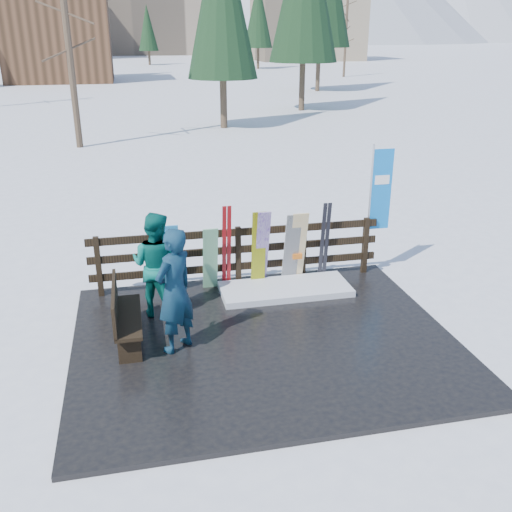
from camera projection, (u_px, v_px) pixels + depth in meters
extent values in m
plane|color=white|center=(264.00, 342.00, 9.18)|extent=(700.00, 700.00, 0.00)
cube|color=black|center=(264.00, 340.00, 9.16)|extent=(6.00, 5.00, 0.08)
cube|color=black|center=(99.00, 267.00, 10.41)|extent=(0.10, 0.10, 1.15)
cube|color=black|center=(170.00, 261.00, 10.67)|extent=(0.10, 0.10, 1.15)
cube|color=black|center=(238.00, 256.00, 10.93)|extent=(0.10, 0.10, 1.15)
cube|color=black|center=(303.00, 250.00, 11.19)|extent=(0.10, 0.10, 1.15)
cube|color=black|center=(365.00, 245.00, 11.46)|extent=(0.10, 0.10, 1.15)
cube|color=black|center=(238.00, 266.00, 11.02)|extent=(5.60, 0.05, 0.14)
cube|color=black|center=(238.00, 249.00, 10.89)|extent=(5.60, 0.05, 0.14)
cube|color=black|center=(238.00, 232.00, 10.76)|extent=(5.60, 0.05, 0.14)
cube|color=white|center=(285.00, 289.00, 10.73)|extent=(2.43, 1.00, 0.12)
cube|color=black|center=(128.00, 317.00, 8.85)|extent=(0.40, 1.50, 0.06)
cube|color=black|center=(130.00, 349.00, 8.38)|extent=(0.34, 0.06, 0.45)
cube|color=black|center=(129.00, 313.00, 9.48)|extent=(0.34, 0.06, 0.45)
cube|color=black|center=(115.00, 302.00, 8.71)|extent=(0.05, 1.50, 0.50)
cube|color=#2F9FE8|center=(171.00, 259.00, 10.43)|extent=(0.28, 0.30, 1.39)
cube|color=silver|center=(210.00, 259.00, 10.60)|extent=(0.28, 0.34, 1.28)
cube|color=#F5FF0B|center=(259.00, 249.00, 10.74)|extent=(0.27, 0.19, 1.52)
cube|color=silver|center=(262.00, 248.00, 10.75)|extent=(0.24, 0.43, 1.55)
cube|color=black|center=(291.00, 248.00, 10.88)|extent=(0.29, 0.36, 1.44)
cube|color=white|center=(298.00, 247.00, 10.90)|extent=(0.31, 0.37, 1.46)
cube|color=maroon|center=(224.00, 247.00, 10.65)|extent=(0.07, 0.27, 1.66)
cube|color=maroon|center=(229.00, 247.00, 10.66)|extent=(0.08, 0.27, 1.66)
cube|color=black|center=(322.00, 241.00, 11.05)|extent=(0.08, 0.20, 1.59)
cube|color=black|center=(327.00, 241.00, 11.06)|extent=(0.08, 0.20, 1.59)
cylinder|color=silver|center=(369.00, 210.00, 11.25)|extent=(0.04, 0.04, 2.60)
cube|color=blue|center=(381.00, 190.00, 11.14)|extent=(0.42, 0.02, 1.60)
imported|color=#113F50|center=(175.00, 291.00, 8.49)|extent=(0.85, 0.82, 1.96)
imported|color=#096157|center=(156.00, 265.00, 9.61)|extent=(1.12, 1.05, 1.83)
cube|color=tan|center=(4.00, 6.00, 101.45)|extent=(22.00, 14.00, 18.00)
cube|color=gray|center=(156.00, 1.00, 124.49)|extent=(26.00, 16.00, 22.00)
cube|color=tan|center=(308.00, 18.00, 98.95)|extent=(18.00, 12.00, 14.00)
cube|color=brown|center=(58.00, 39.00, 56.09)|extent=(10.00, 8.00, 8.00)
cylinder|color=#382B1E|center=(66.00, 23.00, 22.91)|extent=(0.28, 0.28, 9.98)
cone|color=black|center=(222.00, 26.00, 27.96)|extent=(3.56, 3.56, 9.90)
cone|color=black|center=(304.00, 11.00, 34.28)|extent=(4.21, 4.21, 11.70)
cone|color=black|center=(321.00, 1.00, 45.77)|extent=(5.04, 5.04, 14.01)
cylinder|color=#382B1E|center=(346.00, 34.00, 61.91)|extent=(0.28, 0.28, 9.01)
cone|color=black|center=(79.00, 11.00, 60.04)|extent=(4.83, 4.83, 13.43)
cone|color=black|center=(258.00, 26.00, 75.84)|extent=(3.88, 3.88, 10.77)
cone|color=black|center=(148.00, 36.00, 85.33)|extent=(2.93, 2.93, 8.15)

